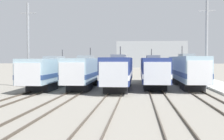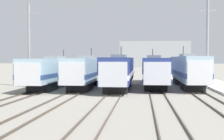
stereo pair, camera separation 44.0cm
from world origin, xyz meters
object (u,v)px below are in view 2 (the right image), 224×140
Objects in this scene: locomotive_center_right at (154,70)px; catenary_tower_right at (207,43)px; locomotive_far_right at (188,70)px; locomotive_far_left at (54,71)px; locomotive_center at (119,71)px; locomotive_center_left at (86,71)px; catenary_tower_left at (29,44)px.

catenary_tower_right is at bearing -24.01° from locomotive_center_right.
locomotive_far_right is 4.43m from catenary_tower_right.
locomotive_center reaches higher than locomotive_far_left.
locomotive_far_left is at bearing 163.98° from locomotive_center.
locomotive_far_right is (12.83, 1.91, 0.11)m from locomotive_center_left.
catenary_tower_right reaches higher than locomotive_center_left.
locomotive_center_left is at bearing 1.63° from catenary_tower_left.
locomotive_center_right is 1.87× the size of catenary_tower_left.
locomotive_center_right is (8.55, 2.59, 0.02)m from locomotive_center_left.
locomotive_center_right is 1.87× the size of catenary_tower_right.
locomotive_far_left is at bearing 171.84° from locomotive_center_left.
catenary_tower_right is (19.10, -0.82, 3.47)m from locomotive_far_left.
catenary_tower_right is at bearing -2.46° from locomotive_far_left.
locomotive_center_left is 1.06× the size of locomotive_center.
locomotive_center_right is at bearing 155.99° from catenary_tower_right.
locomotive_center_right is 1.10× the size of locomotive_far_right.
catenary_tower_right is (14.83, -0.21, 3.44)m from locomotive_center_left.
locomotive_far_right is 20.47m from catenary_tower_left.
locomotive_center is at bearing -156.31° from locomotive_far_right.
catenary_tower_right reaches higher than locomotive_far_left.
locomotive_center is 1.53× the size of catenary_tower_left.
locomotive_far_right is at bearing 8.47° from locomotive_center_left.
locomotive_center is at bearing -16.02° from locomotive_far_left.
catenary_tower_left reaches higher than locomotive_far_right.
locomotive_far_right is (4.28, -0.67, 0.09)m from locomotive_center_right.
locomotive_center_right is 4.33m from locomotive_far_right.
locomotive_far_right is 1.70× the size of catenary_tower_left.
locomotive_far_left is 1.88× the size of catenary_tower_left.
locomotive_far_right reaches higher than locomotive_far_left.
locomotive_center is (8.55, -2.46, 0.07)m from locomotive_far_left.
locomotive_far_left is 1.17× the size of locomotive_center_left.
locomotive_center_left is (4.28, -0.61, 0.03)m from locomotive_far_left.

